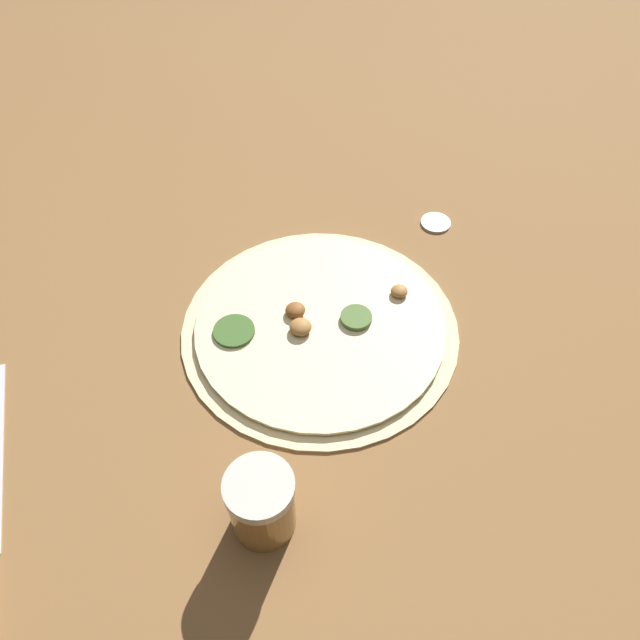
# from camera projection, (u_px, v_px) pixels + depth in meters

# --- Properties ---
(ground_plane) EXTENTS (3.00, 3.00, 0.00)m
(ground_plane) POSITION_uv_depth(u_px,v_px,m) (320.00, 329.00, 0.77)
(ground_plane) COLOR brown
(pizza) EXTENTS (0.34, 0.34, 0.02)m
(pizza) POSITION_uv_depth(u_px,v_px,m) (320.00, 326.00, 0.76)
(pizza) COLOR beige
(pizza) RESTS_ON ground_plane
(spice_jar) EXTENTS (0.07, 0.07, 0.08)m
(spice_jar) POSITION_uv_depth(u_px,v_px,m) (262.00, 504.00, 0.58)
(spice_jar) COLOR olive
(spice_jar) RESTS_ON ground_plane
(loose_cap) EXTENTS (0.04, 0.04, 0.01)m
(loose_cap) POSITION_uv_depth(u_px,v_px,m) (436.00, 222.00, 0.89)
(loose_cap) COLOR beige
(loose_cap) RESTS_ON ground_plane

